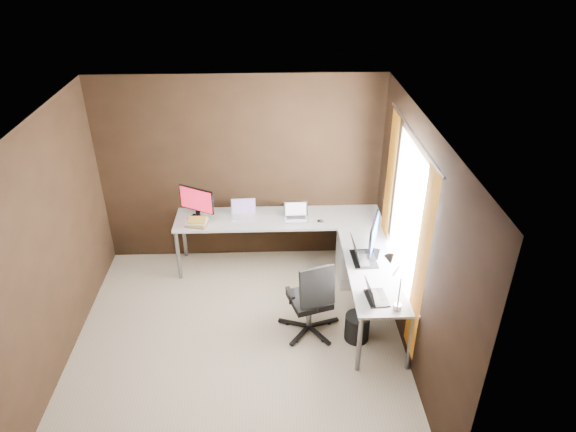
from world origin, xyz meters
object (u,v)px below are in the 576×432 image
at_px(laptop_black_big, 361,256).
at_px(book_stack, 197,222).
at_px(desk_lamp, 393,275).
at_px(laptop_white, 244,213).
at_px(drawer_pedestal, 355,259).
at_px(wastebasket, 357,327).
at_px(monitor_right, 374,235).
at_px(monitor_left, 197,202).
at_px(office_chair, 310,311).
at_px(laptop_black_small, 374,295).
at_px(laptop_silver, 296,215).

distance_m(laptop_black_big, book_stack, 2.09).
bearing_deg(desk_lamp, laptop_white, 144.10).
relative_size(drawer_pedestal, wastebasket, 1.92).
xyz_separation_m(drawer_pedestal, monitor_right, (0.09, -0.52, 0.68)).
relative_size(drawer_pedestal, desk_lamp, 1.02).
distance_m(monitor_left, office_chair, 2.02).
height_order(drawer_pedestal, laptop_white, laptop_white).
height_order(monitor_left, laptop_white, monitor_left).
xyz_separation_m(monitor_left, wastebasket, (1.86, -1.47, -0.82)).
bearing_deg(drawer_pedestal, laptop_black_big, -95.07).
relative_size(monitor_right, office_chair, 0.54).
distance_m(laptop_white, book_stack, 0.61).
relative_size(drawer_pedestal, book_stack, 2.00).
xyz_separation_m(laptop_black_small, office_chair, (-0.61, 0.35, -0.49)).
xyz_separation_m(desk_lamp, office_chair, (-0.74, 0.46, -0.82)).
bearing_deg(drawer_pedestal, monitor_left, 169.49).
xyz_separation_m(drawer_pedestal, laptop_silver, (-0.73, 0.32, 0.48)).
distance_m(monitor_right, laptop_black_big, 0.27).
bearing_deg(monitor_left, laptop_black_small, -11.72).
xyz_separation_m(monitor_left, laptop_black_big, (1.93, -0.99, -0.19)).
height_order(laptop_black_small, desk_lamp, desk_lamp).
relative_size(laptop_white, laptop_black_small, 1.04).
bearing_deg(desk_lamp, laptop_black_big, 115.91).
distance_m(laptop_white, desk_lamp, 2.39).
distance_m(monitor_left, desk_lamp, 2.75).
height_order(drawer_pedestal, monitor_left, monitor_left).
xyz_separation_m(laptop_white, book_stack, (-0.57, -0.21, -0.01)).
bearing_deg(wastebasket, office_chair, 165.24).
bearing_deg(drawer_pedestal, laptop_black_small, -91.27).
distance_m(laptop_white, wastebasket, 2.07).
height_order(laptop_black_big, book_stack, laptop_black_big).
distance_m(drawer_pedestal, laptop_black_big, 0.79).
bearing_deg(desk_lamp, monitor_right, 105.37).
bearing_deg(book_stack, monitor_left, 92.33).
bearing_deg(office_chair, desk_lamp, -48.95).
height_order(laptop_black_small, office_chair, office_chair).
bearing_deg(laptop_black_small, office_chair, 54.53).
xyz_separation_m(laptop_black_big, office_chair, (-0.58, -0.34, -0.50)).
bearing_deg(monitor_left, office_chair, -15.63).
relative_size(desk_lamp, wastebasket, 1.88).
relative_size(monitor_left, desk_lamp, 0.76).
relative_size(office_chair, wastebasket, 3.09).
height_order(monitor_left, laptop_black_big, monitor_left).
xyz_separation_m(laptop_black_small, desk_lamp, (0.13, -0.10, 0.33)).
relative_size(laptop_black_small, office_chair, 0.32).
xyz_separation_m(laptop_silver, desk_lamp, (0.84, -1.74, 0.32)).
height_order(drawer_pedestal, laptop_black_big, laptop_black_big).
height_order(laptop_silver, laptop_black_big, laptop_black_big).
distance_m(monitor_right, laptop_white, 1.77).
bearing_deg(desk_lamp, laptop_silver, 130.30).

